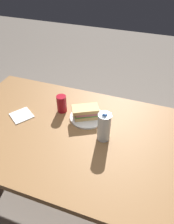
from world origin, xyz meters
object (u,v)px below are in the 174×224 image
(paper_plate, at_px, (87,117))
(water_bottle_tall, at_px, (104,127))
(dining_table, at_px, (89,145))
(sandwich, at_px, (86,112))
(soda_can_red, at_px, (62,104))

(paper_plate, xyz_separation_m, water_bottle_tall, (-0.15, 0.14, 0.09))
(paper_plate, bearing_deg, dining_table, 113.21)
(sandwich, distance_m, water_bottle_tall, 0.21)
(water_bottle_tall, bearing_deg, dining_table, 10.50)
(paper_plate, relative_size, soda_can_red, 1.87)
(dining_table, height_order, water_bottle_tall, water_bottle_tall)
(dining_table, bearing_deg, soda_can_red, -33.81)
(sandwich, height_order, soda_can_red, soda_can_red)
(dining_table, distance_m, water_bottle_tall, 0.20)
(sandwich, distance_m, soda_can_red, 0.18)
(dining_table, height_order, sandwich, sandwich)
(water_bottle_tall, bearing_deg, soda_can_red, -24.36)
(soda_can_red, bearing_deg, dining_table, 146.19)
(soda_can_red, relative_size, water_bottle_tall, 0.61)
(soda_can_red, bearing_deg, paper_plate, 176.12)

